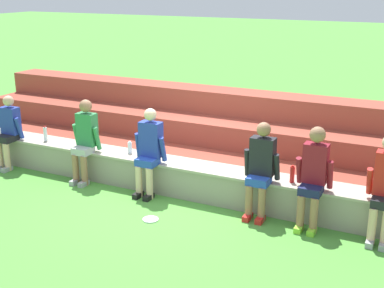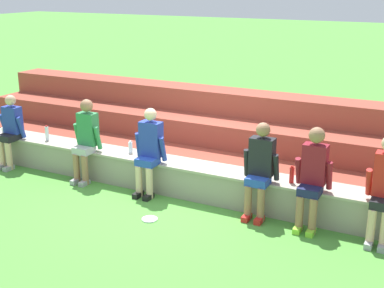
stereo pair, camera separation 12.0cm
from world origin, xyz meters
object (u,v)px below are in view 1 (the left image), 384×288
Objects in this scene: person_far_left at (8,130)px; frisbee at (151,219)px; person_right_of_center at (261,167)px; plastic_cup_middle at (1,131)px; person_left_of_center at (85,138)px; person_far_right at (313,174)px; water_bottle_center_gap at (45,134)px; water_bottle_near_right at (130,148)px; person_center at (149,149)px; water_bottle_near_left at (292,174)px.

person_far_left is 3.69m from frisbee.
person_right_of_center is 5.35m from plastic_cup_middle.
person_far_right reaches higher than person_left_of_center.
frisbee is (1.81, -0.88, -0.77)m from person_left_of_center.
water_bottle_near_right is at bearing 2.41° from water_bottle_center_gap.
person_right_of_center is 5.08× the size of water_bottle_center_gap.
person_center is 5.11× the size of water_bottle_center_gap.
water_bottle_center_gap is 1.31× the size of water_bottle_near_right.
person_left_of_center is 2.15m from frisbee.
person_left_of_center is at bearing 1.80° from person_far_left.
person_center is (3.02, 0.03, 0.05)m from person_far_left.
person_right_of_center is 2.48m from water_bottle_near_right.
person_left_of_center reaches higher than water_bottle_near_left.
person_far_left is 3.02m from person_center.
person_left_of_center is 1.10m from water_bottle_center_gap.
person_far_right is (2.66, 0.01, 0.02)m from person_center.
person_center reaches higher than person_right_of_center.
plastic_cup_middle is at bearing 175.06° from person_left_of_center.
person_left_of_center is 5.14× the size of water_bottle_center_gap.
person_left_of_center is 3.18m from person_right_of_center.
person_far_right is 6.13m from plastic_cup_middle.
person_far_left is at bearing -177.28° from water_bottle_near_left.
water_bottle_near_right is 0.92× the size of frisbee.
plastic_cup_middle is at bearing -178.76° from water_bottle_center_gap.
plastic_cup_middle is at bearing 176.56° from person_center.
water_bottle_near_left reaches higher than frisbee.
person_far_right is 5.04m from water_bottle_center_gap.
person_far_right reaches higher than water_bottle_center_gap.
person_far_right reaches higher than water_bottle_near_left.
person_far_left is at bearing -157.76° from water_bottle_center_gap.
person_left_of_center is 3.96m from person_far_right.
water_bottle_near_right is (0.73, 0.29, -0.15)m from person_left_of_center.
frisbee is (3.97, -1.06, -0.58)m from plastic_cup_middle.
water_bottle_center_gap is 3.15m from frisbee.
person_center reaches higher than water_bottle_center_gap.
person_center is 1.89m from person_right_of_center.
water_bottle_near_right is at bearing 1.97° from plastic_cup_middle.
water_bottle_center_gap reaches higher than plastic_cup_middle.
plastic_cup_middle is at bearing 151.28° from person_far_left.
person_left_of_center is at bearing -176.84° from water_bottle_near_left.
person_center reaches higher than person_far_left.
frisbee is at bearing -25.84° from person_left_of_center.
person_left_of_center is 0.79m from water_bottle_near_right.
person_left_of_center is at bearing 179.80° from person_right_of_center.
water_bottle_near_right is 2.89m from plastic_cup_middle.
water_bottle_near_right is at bearing 7.92° from person_far_left.
water_bottle_near_right is (-0.57, 0.31, -0.14)m from person_center.
water_bottle_near_left reaches higher than water_bottle_near_right.
person_center is 1.26m from frisbee.
person_center reaches higher than frisbee.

